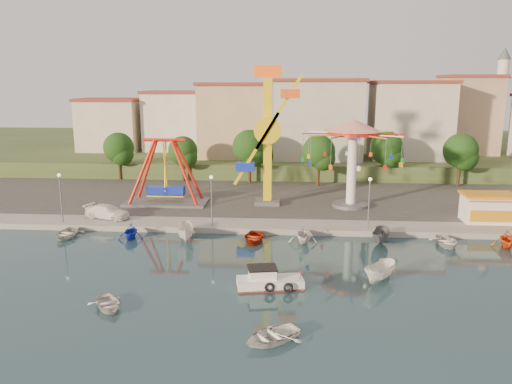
# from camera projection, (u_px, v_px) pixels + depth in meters

# --- Properties ---
(ground) EXTENTS (200.00, 200.00, 0.00)m
(ground) POSITION_uv_depth(u_px,v_px,m) (288.00, 281.00, 38.75)
(ground) COLOR #142B37
(ground) RESTS_ON ground
(quay_deck) EXTENTS (200.00, 100.00, 0.60)m
(quay_deck) POSITION_uv_depth(u_px,v_px,m) (291.00, 159.00, 99.09)
(quay_deck) COLOR #9E998E
(quay_deck) RESTS_ON ground
(asphalt_pad) EXTENTS (90.00, 28.00, 0.01)m
(asphalt_pad) POSITION_uv_depth(u_px,v_px,m) (290.00, 192.00, 67.84)
(asphalt_pad) COLOR #4C4944
(asphalt_pad) RESTS_ON quay_deck
(hill_terrace) EXTENTS (200.00, 60.00, 3.00)m
(hill_terrace) POSITION_uv_depth(u_px,v_px,m) (291.00, 150.00, 103.70)
(hill_terrace) COLOR #384C26
(hill_terrace) RESTS_ON ground
(pirate_ship_ride) EXTENTS (10.00, 5.00, 8.00)m
(pirate_ship_ride) POSITION_uv_depth(u_px,v_px,m) (166.00, 173.00, 60.52)
(pirate_ship_ride) COLOR #59595E
(pirate_ship_ride) RESTS_ON quay_deck
(kamikaze_tower) EXTENTS (5.65, 3.10, 16.50)m
(kamikaze_tower) POSITION_uv_depth(u_px,v_px,m) (270.00, 139.00, 59.11)
(kamikaze_tower) COLOR #59595E
(kamikaze_tower) RESTS_ON quay_deck
(wave_swinger) EXTENTS (11.60, 11.60, 10.40)m
(wave_swinger) POSITION_uv_depth(u_px,v_px,m) (353.00, 143.00, 58.09)
(wave_swinger) COLOR #59595E
(wave_swinger) RESTS_ON quay_deck
(booth_left) EXTENTS (5.40, 3.78, 3.08)m
(booth_left) POSITION_uv_depth(u_px,v_px,m) (488.00, 207.00, 52.87)
(booth_left) COLOR white
(booth_left) RESTS_ON quay_deck
(lamp_post_0) EXTENTS (0.14, 0.14, 5.00)m
(lamp_post_0) POSITION_uv_depth(u_px,v_px,m) (61.00, 199.00, 52.43)
(lamp_post_0) COLOR #59595E
(lamp_post_0) RESTS_ON quay_deck
(lamp_post_1) EXTENTS (0.14, 0.14, 5.00)m
(lamp_post_1) POSITION_uv_depth(u_px,v_px,m) (212.00, 202.00, 51.31)
(lamp_post_1) COLOR #59595E
(lamp_post_1) RESTS_ON quay_deck
(lamp_post_2) EXTENTS (0.14, 0.14, 5.00)m
(lamp_post_2) POSITION_uv_depth(u_px,v_px,m) (369.00, 205.00, 50.19)
(lamp_post_2) COLOR #59595E
(lamp_post_2) RESTS_ON quay_deck
(tree_0) EXTENTS (4.60, 4.60, 7.19)m
(tree_0) POSITION_uv_depth(u_px,v_px,m) (119.00, 148.00, 75.42)
(tree_0) COLOR #382314
(tree_0) RESTS_ON quay_deck
(tree_1) EXTENTS (4.35, 4.35, 6.80)m
(tree_1) POSITION_uv_depth(u_px,v_px,m) (183.00, 151.00, 74.06)
(tree_1) COLOR #382314
(tree_1) RESTS_ON quay_deck
(tree_2) EXTENTS (5.02, 5.02, 7.85)m
(tree_2) POSITION_uv_depth(u_px,v_px,m) (250.00, 147.00, 72.78)
(tree_2) COLOR #382314
(tree_2) RESTS_ON quay_deck
(tree_3) EXTENTS (4.68, 4.68, 7.32)m
(tree_3) POSITION_uv_depth(u_px,v_px,m) (319.00, 151.00, 70.75)
(tree_3) COLOR #382314
(tree_3) RESTS_ON quay_deck
(tree_4) EXTENTS (4.86, 4.86, 7.60)m
(tree_4) POSITION_uv_depth(u_px,v_px,m) (386.00, 148.00, 72.93)
(tree_4) COLOR #382314
(tree_4) RESTS_ON quay_deck
(tree_5) EXTENTS (4.83, 4.83, 7.54)m
(tree_5) POSITION_uv_depth(u_px,v_px,m) (461.00, 151.00, 70.46)
(tree_5) COLOR #382314
(tree_5) RESTS_ON quay_deck
(building_0) EXTENTS (9.26, 9.53, 11.87)m
(building_0) POSITION_uv_depth(u_px,v_px,m) (93.00, 120.00, 84.05)
(building_0) COLOR beige
(building_0) RESTS_ON hill_terrace
(building_1) EXTENTS (12.33, 9.01, 8.63)m
(building_1) POSITION_uv_depth(u_px,v_px,m) (171.00, 127.00, 88.73)
(building_1) COLOR silver
(building_1) RESTS_ON hill_terrace
(building_2) EXTENTS (11.95, 9.28, 11.23)m
(building_2) POSITION_uv_depth(u_px,v_px,m) (245.00, 120.00, 88.10)
(building_2) COLOR tan
(building_2) RESTS_ON hill_terrace
(building_3) EXTENTS (12.59, 10.50, 9.20)m
(building_3) POSITION_uv_depth(u_px,v_px,m) (324.00, 128.00, 84.27)
(building_3) COLOR beige
(building_3) RESTS_ON hill_terrace
(building_4) EXTENTS (10.75, 9.23, 9.24)m
(building_4) POSITION_uv_depth(u_px,v_px,m) (401.00, 127.00, 86.64)
(building_4) COLOR beige
(building_4) RESTS_ON hill_terrace
(building_5) EXTENTS (12.77, 10.96, 11.21)m
(building_5) POSITION_uv_depth(u_px,v_px,m) (484.00, 122.00, 83.67)
(building_5) COLOR tan
(building_5) RESTS_ON hill_terrace
(minaret) EXTENTS (2.80, 2.80, 18.00)m
(minaret) POSITION_uv_depth(u_px,v_px,m) (500.00, 98.00, 86.15)
(minaret) COLOR silver
(minaret) RESTS_ON hill_terrace
(cabin_motorboat) EXTENTS (5.20, 2.75, 1.74)m
(cabin_motorboat) POSITION_uv_depth(u_px,v_px,m) (268.00, 282.00, 37.49)
(cabin_motorboat) COLOR white
(cabin_motorboat) RESTS_ON ground
(rowboat_a) EXTENTS (3.72, 3.96, 0.67)m
(rowboat_a) POSITION_uv_depth(u_px,v_px,m) (108.00, 304.00, 34.03)
(rowboat_a) COLOR silver
(rowboat_a) RESTS_ON ground
(rowboat_b) EXTENTS (4.53, 4.34, 0.76)m
(rowboat_b) POSITION_uv_depth(u_px,v_px,m) (272.00, 336.00, 29.67)
(rowboat_b) COLOR white
(rowboat_b) RESTS_ON ground
(skiff) EXTENTS (3.60, 4.10, 1.54)m
(skiff) POSITION_uv_depth(u_px,v_px,m) (380.00, 272.00, 38.52)
(skiff) COLOR white
(skiff) RESTS_ON ground
(van) EXTENTS (5.43, 3.34, 1.47)m
(van) POSITION_uv_depth(u_px,v_px,m) (107.00, 212.00, 54.42)
(van) COLOR white
(van) RESTS_ON quay_deck
(moored_boat_0) EXTENTS (2.82, 3.90, 0.80)m
(moored_boat_0) POSITION_uv_depth(u_px,v_px,m) (66.00, 233.00, 49.76)
(moored_boat_0) COLOR silver
(moored_boat_0) RESTS_ON ground
(moored_boat_1) EXTENTS (2.71, 3.07, 1.52)m
(moored_boat_1) POSITION_uv_depth(u_px,v_px,m) (131.00, 231.00, 49.22)
(moored_boat_1) COLOR #1428B7
(moored_boat_1) RESTS_ON ground
(moored_boat_2) EXTENTS (2.41, 4.43, 1.62)m
(moored_boat_2) POSITION_uv_depth(u_px,v_px,m) (186.00, 232.00, 48.83)
(moored_boat_2) COLOR white
(moored_boat_2) RESTS_ON ground
(moored_boat_3) EXTENTS (3.06, 4.13, 0.82)m
(moored_boat_3) POSITION_uv_depth(u_px,v_px,m) (254.00, 237.00, 48.45)
(moored_boat_3) COLOR #AB270D
(moored_boat_3) RESTS_ON ground
(moored_boat_4) EXTENTS (2.84, 3.28, 1.71)m
(moored_boat_4) POSITION_uv_depth(u_px,v_px,m) (303.00, 234.00, 48.02)
(moored_boat_4) COLOR silver
(moored_boat_4) RESTS_ON ground
(moored_boat_5) EXTENTS (2.57, 4.21, 1.52)m
(moored_boat_5) POSITION_uv_depth(u_px,v_px,m) (381.00, 237.00, 47.52)
(moored_boat_5) COLOR #59595E
(moored_boat_5) RESTS_ON ground
(moored_boat_6) EXTENTS (2.80, 3.86, 0.79)m
(moored_boat_6) POSITION_uv_depth(u_px,v_px,m) (446.00, 242.00, 47.17)
(moored_boat_6) COLOR silver
(moored_boat_6) RESTS_ON ground
(moored_boat_7) EXTENTS (3.41, 3.70, 1.62)m
(moored_boat_7) POSITION_uv_depth(u_px,v_px,m) (507.00, 239.00, 46.69)
(moored_boat_7) COLOR #E64814
(moored_boat_7) RESTS_ON ground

